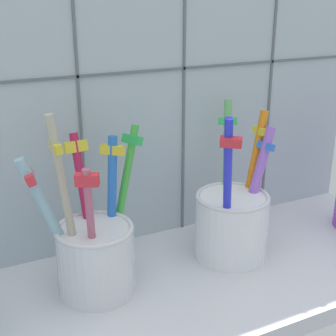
% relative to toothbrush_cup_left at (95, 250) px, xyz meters
% --- Properties ---
extents(counter_slab, '(0.64, 0.22, 0.02)m').
position_rel_toothbrush_cup_left_xyz_m(counter_slab, '(0.08, -0.02, -0.06)').
color(counter_slab, silver).
rests_on(counter_slab, ground).
extents(tile_wall_back, '(0.64, 0.02, 0.45)m').
position_rel_toothbrush_cup_left_xyz_m(tile_wall_back, '(0.08, 0.10, 0.16)').
color(tile_wall_back, '#B2C1CC').
rests_on(tile_wall_back, ground).
extents(toothbrush_cup_left, '(0.14, 0.10, 0.19)m').
position_rel_toothbrush_cup_left_xyz_m(toothbrush_cup_left, '(0.00, 0.00, 0.00)').
color(toothbrush_cup_left, silver).
rests_on(toothbrush_cup_left, counter_slab).
extents(toothbrush_cup_right, '(0.10, 0.11, 0.18)m').
position_rel_toothbrush_cup_left_xyz_m(toothbrush_cup_right, '(0.17, -0.00, -0.00)').
color(toothbrush_cup_right, white).
rests_on(toothbrush_cup_right, counter_slab).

